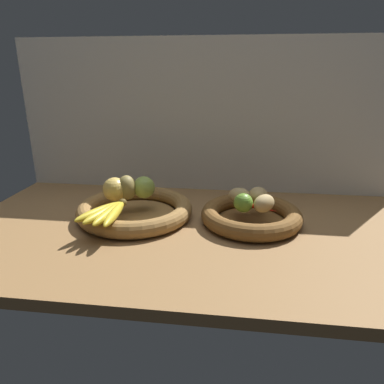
% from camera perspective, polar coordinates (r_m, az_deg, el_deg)
% --- Properties ---
extents(ground_plane, '(1.40, 0.90, 0.03)m').
position_cam_1_polar(ground_plane, '(1.09, 0.83, -5.04)').
color(ground_plane, olive).
extents(back_wall, '(1.40, 0.03, 0.55)m').
position_cam_1_polar(back_wall, '(1.31, 2.42, 12.18)').
color(back_wall, silver).
rests_on(back_wall, ground_plane).
extents(fruit_bowl_left, '(0.36, 0.36, 0.05)m').
position_cam_1_polar(fruit_bowl_left, '(1.10, -9.29, -2.92)').
color(fruit_bowl_left, olive).
rests_on(fruit_bowl_left, ground_plane).
extents(fruit_bowl_right, '(0.30, 0.30, 0.05)m').
position_cam_1_polar(fruit_bowl_right, '(1.06, 9.67, -3.84)').
color(fruit_bowl_right, brown).
rests_on(fruit_bowl_right, ground_plane).
extents(apple_green_back, '(0.07, 0.07, 0.07)m').
position_cam_1_polar(apple_green_back, '(1.11, -7.90, 0.77)').
color(apple_green_back, '#99B74C').
rests_on(apple_green_back, fruit_bowl_left).
extents(apple_golden_left, '(0.07, 0.07, 0.07)m').
position_cam_1_polar(apple_golden_left, '(1.10, -12.56, 0.42)').
color(apple_golden_left, '#DBB756').
rests_on(apple_golden_left, fruit_bowl_left).
extents(pear_brown, '(0.06, 0.07, 0.08)m').
position_cam_1_polar(pear_brown, '(1.10, -10.63, 0.72)').
color(pear_brown, olive).
rests_on(pear_brown, fruit_bowl_left).
extents(banana_bunch_front, '(0.11, 0.18, 0.03)m').
position_cam_1_polar(banana_bunch_front, '(0.99, -13.73, -3.26)').
color(banana_bunch_front, gold).
rests_on(banana_bunch_front, fruit_bowl_left).
extents(potato_back, '(0.06, 0.07, 0.05)m').
position_cam_1_polar(potato_back, '(1.08, 10.82, -0.47)').
color(potato_back, tan).
rests_on(potato_back, fruit_bowl_right).
extents(potato_small, '(0.08, 0.09, 0.05)m').
position_cam_1_polar(potato_small, '(1.01, 11.73, -1.85)').
color(potato_small, tan).
rests_on(potato_small, fruit_bowl_right).
extents(potato_oblong, '(0.08, 0.07, 0.05)m').
position_cam_1_polar(potato_oblong, '(1.07, 7.82, -0.60)').
color(potato_oblong, tan).
rests_on(potato_oblong, fruit_bowl_right).
extents(lime_near, '(0.06, 0.06, 0.06)m').
position_cam_1_polar(lime_near, '(1.00, 8.42, -1.76)').
color(lime_near, olive).
rests_on(lime_near, fruit_bowl_right).
extents(chili_pepper, '(0.13, 0.08, 0.02)m').
position_cam_1_polar(chili_pepper, '(1.03, 10.45, -2.38)').
color(chili_pepper, red).
rests_on(chili_pepper, fruit_bowl_right).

